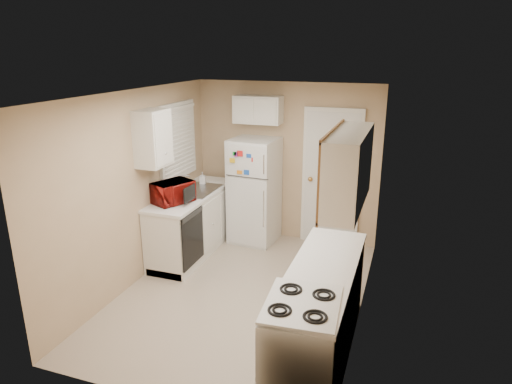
% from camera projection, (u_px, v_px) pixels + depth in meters
% --- Properties ---
extents(floor, '(3.80, 3.80, 0.00)m').
position_uv_depth(floor, '(243.00, 293.00, 5.57)').
color(floor, '#C2B099').
rests_on(floor, ground).
extents(ceiling, '(3.80, 3.80, 0.00)m').
position_uv_depth(ceiling, '(241.00, 93.00, 4.84)').
color(ceiling, white).
rests_on(ceiling, floor).
extents(wall_left, '(3.80, 3.80, 0.00)m').
position_uv_depth(wall_left, '(136.00, 188.00, 5.64)').
color(wall_left, tan).
rests_on(wall_left, floor).
extents(wall_right, '(3.80, 3.80, 0.00)m').
position_uv_depth(wall_right, '(367.00, 214.00, 4.77)').
color(wall_right, tan).
rests_on(wall_right, floor).
extents(wall_back, '(2.80, 2.80, 0.00)m').
position_uv_depth(wall_back, '(286.00, 163.00, 6.92)').
color(wall_back, tan).
rests_on(wall_back, floor).
extents(wall_front, '(2.80, 2.80, 0.00)m').
position_uv_depth(wall_front, '(154.00, 275.00, 3.50)').
color(wall_front, tan).
rests_on(wall_front, floor).
extents(left_counter, '(0.60, 1.80, 0.90)m').
position_uv_depth(left_counter, '(193.00, 223.00, 6.59)').
color(left_counter, silver).
rests_on(left_counter, floor).
extents(dishwasher, '(0.03, 0.58, 0.72)m').
position_uv_depth(dishwasher, '(192.00, 238.00, 5.94)').
color(dishwasher, black).
rests_on(dishwasher, floor).
extents(sink, '(0.54, 0.74, 0.16)m').
position_uv_depth(sink, '(197.00, 193.00, 6.60)').
color(sink, gray).
rests_on(sink, left_counter).
extents(microwave, '(0.58, 0.47, 0.34)m').
position_uv_depth(microwave, '(173.00, 192.00, 6.02)').
color(microwave, maroon).
rests_on(microwave, left_counter).
extents(soap_bottle, '(0.11, 0.11, 0.19)m').
position_uv_depth(soap_bottle, '(202.00, 178.00, 6.85)').
color(soap_bottle, silver).
rests_on(soap_bottle, left_counter).
extents(window_blinds, '(0.10, 0.98, 1.08)m').
position_uv_depth(window_blinds, '(178.00, 141.00, 6.46)').
color(window_blinds, silver).
rests_on(window_blinds, wall_left).
extents(upper_cabinet_left, '(0.30, 0.45, 0.70)m').
position_uv_depth(upper_cabinet_left, '(153.00, 138.00, 5.61)').
color(upper_cabinet_left, silver).
rests_on(upper_cabinet_left, wall_left).
extents(refrigerator, '(0.71, 0.69, 1.59)m').
position_uv_depth(refrigerator, '(255.00, 191.00, 6.89)').
color(refrigerator, silver).
rests_on(refrigerator, floor).
extents(cabinet_over_fridge, '(0.70, 0.30, 0.40)m').
position_uv_depth(cabinet_over_fridge, '(258.00, 110.00, 6.67)').
color(cabinet_over_fridge, silver).
rests_on(cabinet_over_fridge, wall_back).
extents(interior_door, '(0.86, 0.06, 2.08)m').
position_uv_depth(interior_door, '(331.00, 179.00, 6.72)').
color(interior_door, silver).
rests_on(interior_door, floor).
extents(right_counter, '(0.60, 2.00, 0.90)m').
position_uv_depth(right_counter, '(320.00, 312.00, 4.37)').
color(right_counter, silver).
rests_on(right_counter, floor).
extents(stove, '(0.64, 0.76, 0.88)m').
position_uv_depth(stove, '(301.00, 353.00, 3.79)').
color(stove, silver).
rests_on(stove, floor).
extents(upper_cabinet_right, '(0.30, 1.20, 0.70)m').
position_uv_depth(upper_cabinet_right, '(349.00, 169.00, 4.18)').
color(upper_cabinet_right, silver).
rests_on(upper_cabinet_right, wall_right).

